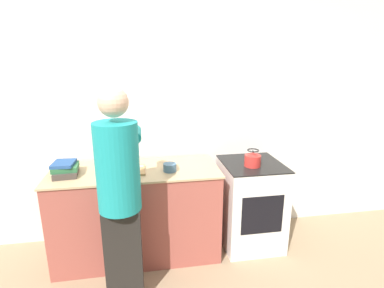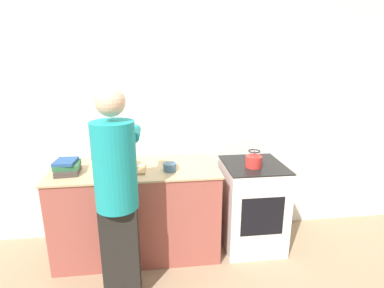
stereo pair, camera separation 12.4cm
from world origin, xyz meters
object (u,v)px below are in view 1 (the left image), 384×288
at_px(oven, 250,203).
at_px(cutting_board, 130,171).
at_px(knife, 134,168).
at_px(canister_jar, 114,157).
at_px(bowl_prep, 170,167).
at_px(person, 120,191).
at_px(kettle, 253,159).

relative_size(oven, cutting_board, 3.11).
xyz_separation_m(knife, canister_jar, (-0.19, 0.19, 0.06)).
xyz_separation_m(knife, bowl_prep, (0.33, -0.09, 0.02)).
bearing_deg(cutting_board, knife, 43.26).
bearing_deg(oven, knife, -179.21).
distance_m(knife, canister_jar, 0.28).
bearing_deg(person, oven, 24.29).
bearing_deg(oven, person, -155.71).
bearing_deg(knife, cutting_board, -162.00).
relative_size(oven, canister_jar, 5.54).
xyz_separation_m(cutting_board, kettle, (1.18, -0.03, 0.05)).
distance_m(cutting_board, knife, 0.05).
height_order(bowl_prep, canister_jar, canister_jar).
bearing_deg(oven, kettle, -111.60).
xyz_separation_m(person, kettle, (1.24, 0.49, 0.02)).
relative_size(person, canister_jar, 10.71).
height_order(oven, knife, knife).
bearing_deg(knife, oven, -24.47).
distance_m(oven, canister_jar, 1.48).
height_order(kettle, bowl_prep, kettle).
bearing_deg(bowl_prep, knife, 165.06).
relative_size(oven, bowl_prep, 7.27).
distance_m(oven, kettle, 0.52).
bearing_deg(cutting_board, bowl_prep, -8.14).
bearing_deg(canister_jar, bowl_prep, -28.28).
height_order(knife, kettle, kettle).
bearing_deg(bowl_prep, oven, 7.07).
relative_size(oven, person, 0.52).
relative_size(oven, kettle, 5.34).
relative_size(oven, knife, 4.89).
relative_size(knife, canister_jar, 1.13).
bearing_deg(kettle, bowl_prep, -178.26).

